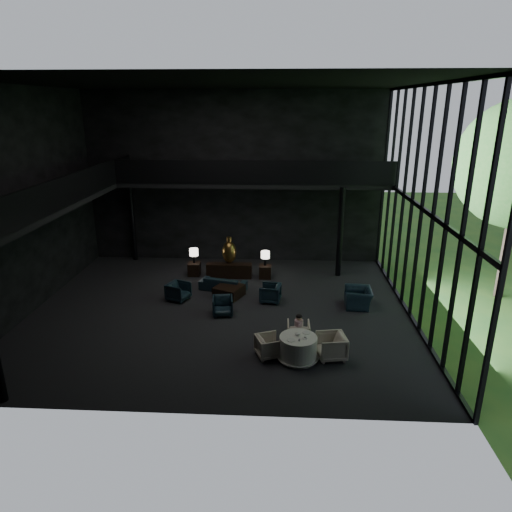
{
  "coord_description": "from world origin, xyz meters",
  "views": [
    {
      "loc": [
        2.13,
        -15.44,
        7.36
      ],
      "look_at": [
        1.28,
        0.5,
        2.02
      ],
      "focal_mm": 32.0,
      "sensor_mm": 36.0,
      "label": 1
    }
  ],
  "objects_px": {
    "table_lamp_right": "(265,255)",
    "dining_chair_north": "(298,332)",
    "bronze_urn": "(229,252)",
    "window_armchair": "(358,294)",
    "dining_chair_east": "(331,344)",
    "child": "(299,323)",
    "lounge_armchair_south": "(223,305)",
    "side_table_right": "(265,272)",
    "table_lamp_left": "(194,253)",
    "dining_chair_west": "(269,346)",
    "dining_table": "(298,349)",
    "lounge_armchair_west": "(178,290)",
    "coffee_table": "(229,291)",
    "sofa": "(223,282)",
    "console": "(229,270)",
    "side_table_left": "(194,269)",
    "lounge_armchair_east": "(270,292)"
  },
  "relations": [
    {
      "from": "coffee_table",
      "to": "dining_chair_east",
      "type": "height_order",
      "value": "dining_chair_east"
    },
    {
      "from": "lounge_armchair_south",
      "to": "window_armchair",
      "type": "xyz_separation_m",
      "value": [
        5.07,
        0.97,
        0.13
      ]
    },
    {
      "from": "table_lamp_right",
      "to": "sofa",
      "type": "xyz_separation_m",
      "value": [
        -1.7,
        -1.51,
        -0.69
      ]
    },
    {
      "from": "console",
      "to": "child",
      "type": "bearing_deg",
      "value": -63.76
    },
    {
      "from": "table_lamp_right",
      "to": "dining_table",
      "type": "distance_m",
      "value": 6.96
    },
    {
      "from": "lounge_armchair_south",
      "to": "child",
      "type": "relative_size",
      "value": 1.21
    },
    {
      "from": "bronze_urn",
      "to": "side_table_left",
      "type": "bearing_deg",
      "value": 179.34
    },
    {
      "from": "lounge_armchair_south",
      "to": "dining_chair_north",
      "type": "relative_size",
      "value": 1.03
    },
    {
      "from": "side_table_right",
      "to": "table_lamp_right",
      "type": "bearing_deg",
      "value": 90.0
    },
    {
      "from": "console",
      "to": "dining_chair_north",
      "type": "relative_size",
      "value": 2.85
    },
    {
      "from": "lounge_armchair_east",
      "to": "dining_table",
      "type": "xyz_separation_m",
      "value": [
        0.94,
        -4.2,
        -0.07
      ]
    },
    {
      "from": "dining_chair_west",
      "to": "table_lamp_left",
      "type": "bearing_deg",
      "value": 6.23
    },
    {
      "from": "dining_chair_east",
      "to": "child",
      "type": "relative_size",
      "value": 1.53
    },
    {
      "from": "console",
      "to": "bronze_urn",
      "type": "bearing_deg",
      "value": 90.0
    },
    {
      "from": "side_table_right",
      "to": "window_armchair",
      "type": "xyz_separation_m",
      "value": [
        3.64,
        -2.85,
        0.21
      ]
    },
    {
      "from": "console",
      "to": "side_table_left",
      "type": "distance_m",
      "value": 1.61
    },
    {
      "from": "lounge_armchair_south",
      "to": "child",
      "type": "bearing_deg",
      "value": -44.51
    },
    {
      "from": "bronze_urn",
      "to": "window_armchair",
      "type": "bearing_deg",
      "value": -29.62
    },
    {
      "from": "table_lamp_right",
      "to": "dining_chair_north",
      "type": "distance_m",
      "value": 5.9
    },
    {
      "from": "table_lamp_right",
      "to": "lounge_armchair_west",
      "type": "relative_size",
      "value": 0.8
    },
    {
      "from": "bronze_urn",
      "to": "sofa",
      "type": "relative_size",
      "value": 0.67
    },
    {
      "from": "dining_chair_east",
      "to": "console",
      "type": "bearing_deg",
      "value": -159.07
    },
    {
      "from": "table_lamp_left",
      "to": "sofa",
      "type": "bearing_deg",
      "value": -47.86
    },
    {
      "from": "dining_chair_east",
      "to": "dining_chair_west",
      "type": "relative_size",
      "value": 1.28
    },
    {
      "from": "table_lamp_left",
      "to": "dining_chair_west",
      "type": "height_order",
      "value": "table_lamp_left"
    },
    {
      "from": "side_table_right",
      "to": "dining_chair_north",
      "type": "bearing_deg",
      "value": -77.38
    },
    {
      "from": "console",
      "to": "bronze_urn",
      "type": "distance_m",
      "value": 0.84
    },
    {
      "from": "table_lamp_left",
      "to": "table_lamp_right",
      "type": "relative_size",
      "value": 1.02
    },
    {
      "from": "dining_chair_north",
      "to": "bronze_urn",
      "type": "bearing_deg",
      "value": -63.97
    },
    {
      "from": "lounge_armchair_west",
      "to": "lounge_armchair_east",
      "type": "bearing_deg",
      "value": -67.62
    },
    {
      "from": "sofa",
      "to": "console",
      "type": "bearing_deg",
      "value": -79.91
    },
    {
      "from": "window_armchair",
      "to": "coffee_table",
      "type": "xyz_separation_m",
      "value": [
        -5.02,
        0.69,
        -0.27
      ]
    },
    {
      "from": "lounge_armchair_south",
      "to": "coffee_table",
      "type": "relative_size",
      "value": 0.73
    },
    {
      "from": "sofa",
      "to": "dining_table",
      "type": "bearing_deg",
      "value": 132.77
    },
    {
      "from": "dining_chair_west",
      "to": "dining_chair_east",
      "type": "bearing_deg",
      "value": -111.13
    },
    {
      "from": "window_armchair",
      "to": "dining_chair_east",
      "type": "xyz_separation_m",
      "value": [
        -1.41,
        -3.79,
        -0.04
      ]
    },
    {
      "from": "lounge_armchair_west",
      "to": "dining_chair_west",
      "type": "distance_m",
      "value": 5.45
    },
    {
      "from": "window_armchair",
      "to": "dining_chair_north",
      "type": "bearing_deg",
      "value": -36.92
    },
    {
      "from": "window_armchair",
      "to": "coffee_table",
      "type": "relative_size",
      "value": 1.14
    },
    {
      "from": "table_lamp_left",
      "to": "lounge_armchair_east",
      "type": "relative_size",
      "value": 0.83
    },
    {
      "from": "dining_chair_east",
      "to": "child",
      "type": "distance_m",
      "value": 1.28
    },
    {
      "from": "table_lamp_left",
      "to": "side_table_right",
      "type": "xyz_separation_m",
      "value": [
        3.2,
        -0.2,
        -0.76
      ]
    },
    {
      "from": "console",
      "to": "dining_chair_north",
      "type": "xyz_separation_m",
      "value": [
        2.87,
        -5.65,
        0.03
      ]
    },
    {
      "from": "dining_chair_east",
      "to": "dining_table",
      "type": "bearing_deg",
      "value": -91.64
    },
    {
      "from": "child",
      "to": "table_lamp_left",
      "type": "bearing_deg",
      "value": -53.5
    },
    {
      "from": "dining_chair_north",
      "to": "dining_chair_west",
      "type": "relative_size",
      "value": 0.98
    },
    {
      "from": "sofa",
      "to": "dining_chair_north",
      "type": "xyz_separation_m",
      "value": [
        2.97,
        -4.21,
        0.01
      ]
    },
    {
      "from": "table_lamp_right",
      "to": "lounge_armchair_west",
      "type": "distance_m",
      "value": 4.3
    },
    {
      "from": "lounge_armchair_west",
      "to": "lounge_armchair_south",
      "type": "height_order",
      "value": "lounge_armchair_west"
    },
    {
      "from": "table_lamp_left",
      "to": "lounge_armchair_east",
      "type": "distance_m",
      "value": 4.5
    }
  ]
}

